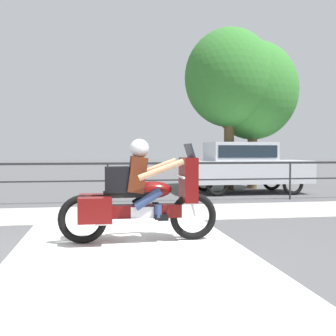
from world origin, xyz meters
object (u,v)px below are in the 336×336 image
Objects in this scene: parked_car at (244,164)px; tree_behind_sign at (253,91)px; motorcycle at (138,196)px; tree_behind_car at (229,79)px.

tree_behind_sign is at bearing 59.85° from parked_car.
tree_behind_sign is (4.95, 8.28, 2.84)m from motorcycle.
tree_behind_car is at bearing -158.60° from tree_behind_sign.
motorcycle is at bearing -120.87° from tree_behind_sign.
motorcycle is at bearing -116.54° from tree_behind_car.
tree_behind_sign is 0.95× the size of tree_behind_car.
tree_behind_car is at bearing 96.30° from parked_car.
parked_car is 3.15m from tree_behind_sign.
parked_car is 0.70× the size of tree_behind_car.
parked_car is at bearing -82.67° from tree_behind_car.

